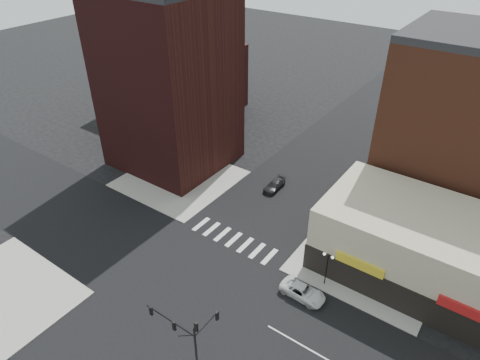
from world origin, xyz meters
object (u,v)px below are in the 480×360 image
Objects in this scene: traffic_signal at (189,335)px; white_suv at (303,292)px; street_lamp_ne at (328,262)px; dark_sedan_north at (274,185)px.

traffic_signal reaches higher than white_suv.
dark_sedan_north is at bearing 138.25° from street_lamp_ne.
street_lamp_ne is at bearing -19.33° from white_suv.
traffic_signal is 14.20m from white_suv.
street_lamp_ne is at bearing -42.97° from dark_sedan_north.
traffic_signal is 29.89m from dark_sedan_north.
traffic_signal is at bearing -73.40° from dark_sedan_north.
street_lamp_ne reaches higher than dark_sedan_north.
traffic_signal is 1.83× the size of dark_sedan_north.
street_lamp_ne is 0.98× the size of dark_sedan_north.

